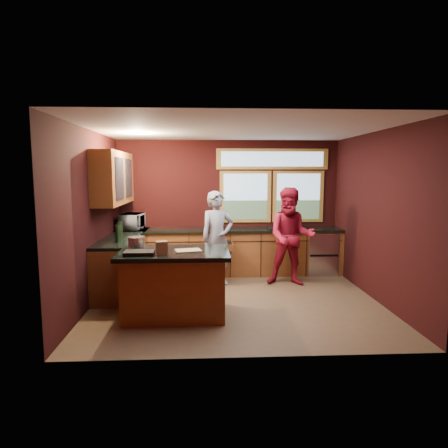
{
  "coord_description": "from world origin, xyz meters",
  "views": [
    {
      "loc": [
        -0.51,
        -6.2,
        2.04
      ],
      "look_at": [
        -0.17,
        0.4,
        1.19
      ],
      "focal_mm": 32.0,
      "sensor_mm": 36.0,
      "label": 1
    }
  ],
  "objects": [
    {
      "name": "microwave",
      "position": [
        -1.92,
        1.7,
        1.09
      ],
      "size": [
        0.44,
        0.6,
        0.31
      ],
      "primitive_type": "imported",
      "rotation": [
        0.0,
        0.0,
        1.46
      ],
      "color": "#999999",
      "rests_on": "left_counter"
    },
    {
      "name": "floor",
      "position": [
        0.0,
        0.0,
        0.0
      ],
      "size": [
        4.5,
        4.5,
        0.0
      ],
      "primitive_type": "plane",
      "color": "brown",
      "rests_on": "ground"
    },
    {
      "name": "black_tray",
      "position": [
        -1.38,
        -0.86,
        0.97
      ],
      "size": [
        0.41,
        0.29,
        0.05
      ],
      "primitive_type": "cube",
      "rotation": [
        0.0,
        0.0,
        0.03
      ],
      "color": "black",
      "rests_on": "island"
    },
    {
      "name": "paper_towel",
      "position": [
        1.05,
        1.7,
        1.07
      ],
      "size": [
        0.12,
        0.12,
        0.28
      ],
      "primitive_type": "cylinder",
      "color": "white",
      "rests_on": "back_counter"
    },
    {
      "name": "island",
      "position": [
        -0.93,
        -0.61,
        0.48
      ],
      "size": [
        1.55,
        1.05,
        0.95
      ],
      "color": "brown",
      "rests_on": "floor"
    },
    {
      "name": "stock_pot",
      "position": [
        -1.48,
        -0.46,
        1.03
      ],
      "size": [
        0.24,
        0.24,
        0.18
      ],
      "primitive_type": "cylinder",
      "color": "#BBBBC0",
      "rests_on": "island"
    },
    {
      "name": "room_shell",
      "position": [
        -0.6,
        0.32,
        1.8
      ],
      "size": [
        4.52,
        4.02,
        2.71
      ],
      "color": "black",
      "rests_on": "ground"
    },
    {
      "name": "person_red",
      "position": [
        1.07,
        0.87,
        0.89
      ],
      "size": [
        0.98,
        0.83,
        1.78
      ],
      "primitive_type": "imported",
      "rotation": [
        0.0,
        0.0,
        -0.2
      ],
      "color": "maroon",
      "rests_on": "floor"
    },
    {
      "name": "person_grey",
      "position": [
        -0.27,
        0.94,
        0.86
      ],
      "size": [
        0.73,
        0.61,
        1.72
      ],
      "primitive_type": "imported",
      "rotation": [
        0.0,
        0.0,
        0.38
      ],
      "color": "slate",
      "rests_on": "floor"
    },
    {
      "name": "paper_bag",
      "position": [
        -1.08,
        -0.86,
        1.03
      ],
      "size": [
        0.17,
        0.15,
        0.18
      ],
      "primitive_type": "cube",
      "rotation": [
        0.0,
        0.0,
        0.23
      ],
      "color": "brown",
      "rests_on": "island"
    },
    {
      "name": "cutting_board",
      "position": [
        -0.73,
        -0.66,
        0.95
      ],
      "size": [
        0.4,
        0.32,
        0.02
      ],
      "primitive_type": "cube",
      "rotation": [
        0.0,
        0.0,
        0.22
      ],
      "color": "#A78155",
      "rests_on": "island"
    },
    {
      "name": "back_counter",
      "position": [
        0.2,
        1.7,
        0.46
      ],
      "size": [
        4.5,
        0.64,
        0.93
      ],
      "color": "brown",
      "rests_on": "floor"
    },
    {
      "name": "left_counter",
      "position": [
        -1.95,
        0.85,
        0.47
      ],
      "size": [
        0.64,
        2.3,
        0.93
      ],
      "color": "brown",
      "rests_on": "floor"
    },
    {
      "name": "potted_plant",
      "position": [
        1.27,
        1.75,
        1.1
      ],
      "size": [
        0.3,
        0.26,
        0.34
      ],
      "primitive_type": "imported",
      "color": "#999999",
      "rests_on": "back_counter"
    }
  ]
}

